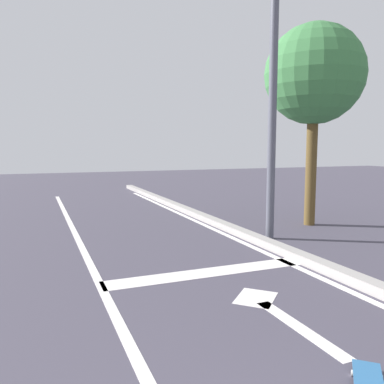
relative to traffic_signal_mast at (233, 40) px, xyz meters
name	(u,v)px	position (x,y,z in m)	size (l,w,h in m)	color
lane_line_center	(99,282)	(-2.73, -1.32, -3.78)	(0.12, 20.00, 0.01)	silver
lane_line_curbside	(280,259)	(0.21, -1.32, -3.78)	(0.12, 20.00, 0.01)	silver
stop_bar	(207,272)	(-1.19, -1.50, -3.78)	(3.08, 0.40, 0.01)	silver
lane_arrow_stem	(299,327)	(-1.03, -3.46, -3.78)	(0.16, 1.40, 0.01)	silver
lane_arrow_head	(256,298)	(-1.03, -2.61, -3.78)	(0.56, 0.44, 0.01)	silver
curb_strip	(292,254)	(0.46, -1.32, -3.71)	(0.24, 24.00, 0.14)	#A09A96
traffic_signal_mast	(233,40)	(0.00, 0.00, 0.00)	(4.24, 0.34, 5.58)	#545663
roadside_tree	(314,76)	(2.54, 0.85, -0.33)	(2.26, 2.26, 4.62)	brown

